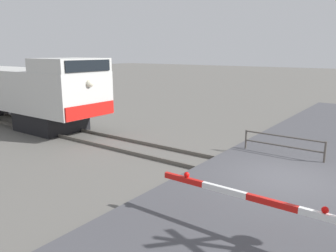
% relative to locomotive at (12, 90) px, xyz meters
% --- Properties ---
extents(ground_plane, '(160.00, 160.00, 0.00)m').
position_rel_locomotive_xyz_m(ground_plane, '(0.00, -16.07, -1.93)').
color(ground_plane, '#605E59').
extents(rail_track_left, '(0.08, 80.00, 0.15)m').
position_rel_locomotive_xyz_m(rail_track_left, '(-0.72, -16.07, -1.85)').
color(rail_track_left, '#59544C').
rests_on(rail_track_left, ground_plane).
extents(rail_track_right, '(0.08, 80.00, 0.15)m').
position_rel_locomotive_xyz_m(rail_track_right, '(0.72, -16.07, -1.85)').
color(rail_track_right, '#59544C').
rests_on(rail_track_right, ground_plane).
extents(road_surface, '(36.00, 5.83, 0.16)m').
position_rel_locomotive_xyz_m(road_surface, '(0.00, -16.07, -1.85)').
color(road_surface, '#47474C').
rests_on(road_surface, ground_plane).
extents(locomotive, '(3.05, 14.43, 3.82)m').
position_rel_locomotive_xyz_m(locomotive, '(0.00, 0.00, 0.00)').
color(locomotive, black).
rests_on(locomotive, ground_plane).
extents(guard_railing, '(0.08, 3.14, 0.95)m').
position_rel_locomotive_xyz_m(guard_railing, '(2.39, -15.20, -1.30)').
color(guard_railing, '#4C4742').
rests_on(guard_railing, ground_plane).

